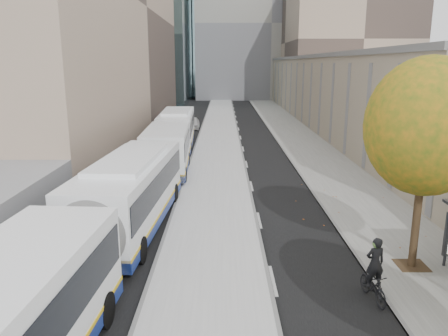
{
  "coord_description": "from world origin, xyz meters",
  "views": [
    {
      "loc": [
        -3.38,
        -1.87,
        7.39
      ],
      "look_at": [
        -3.35,
        18.42,
        2.5
      ],
      "focal_mm": 35.0,
      "sensor_mm": 36.0,
      "label": 1
    }
  ],
  "objects_px": {
    "bus_near": "(100,226)",
    "cyclist": "(374,277)",
    "bus_far": "(173,136)",
    "distant_car": "(192,123)"
  },
  "relations": [
    {
      "from": "cyclist",
      "to": "distant_car",
      "type": "relative_size",
      "value": 0.54
    },
    {
      "from": "bus_far",
      "to": "distant_car",
      "type": "xyz_separation_m",
      "value": [
        0.42,
        15.56,
        -1.05
      ]
    },
    {
      "from": "bus_far",
      "to": "distant_car",
      "type": "relative_size",
      "value": 4.83
    },
    {
      "from": "bus_near",
      "to": "distant_car",
      "type": "distance_m",
      "value": 35.49
    },
    {
      "from": "bus_near",
      "to": "distant_car",
      "type": "xyz_separation_m",
      "value": [
        0.83,
        35.46,
        -1.06
      ]
    },
    {
      "from": "bus_near",
      "to": "cyclist",
      "type": "height_order",
      "value": "bus_near"
    },
    {
      "from": "bus_far",
      "to": "distant_car",
      "type": "distance_m",
      "value": 15.6
    },
    {
      "from": "bus_near",
      "to": "bus_far",
      "type": "relative_size",
      "value": 1.01
    },
    {
      "from": "bus_near",
      "to": "distant_car",
      "type": "bearing_deg",
      "value": 92.22
    },
    {
      "from": "bus_near",
      "to": "bus_far",
      "type": "distance_m",
      "value": 19.91
    }
  ]
}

